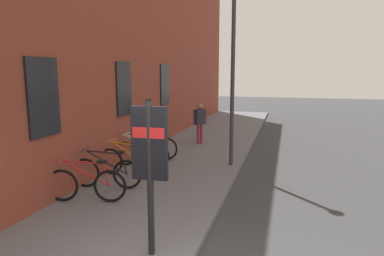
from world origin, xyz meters
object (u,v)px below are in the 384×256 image
at_px(bicycle_mid_rack, 106,172).
at_px(street_lamp, 233,58).
at_px(bicycle_end_of_row, 142,154).
at_px(transit_info_sign, 150,153).
at_px(bicycle_leaning_wall, 128,162).
at_px(bicycle_by_door, 86,184).
at_px(pedestrian_by_facade, 200,119).
at_px(bicycle_under_window, 152,147).

relative_size(bicycle_mid_rack, street_lamp, 0.33).
relative_size(bicycle_end_of_row, transit_info_sign, 0.74).
xyz_separation_m(bicycle_leaning_wall, transit_info_sign, (-3.51, -2.14, 1.21)).
height_order(bicycle_mid_rack, street_lamp, street_lamp).
distance_m(bicycle_by_door, street_lamp, 5.34).
height_order(bicycle_end_of_row, pedestrian_by_facade, pedestrian_by_facade).
xyz_separation_m(bicycle_mid_rack, street_lamp, (2.88, -2.56, 2.78)).
distance_m(bicycle_under_window, street_lamp, 3.81).
distance_m(bicycle_leaning_wall, street_lamp, 4.18).
relative_size(bicycle_leaning_wall, bicycle_under_window, 1.00).
relative_size(bicycle_by_door, bicycle_under_window, 0.98).
distance_m(bicycle_mid_rack, bicycle_end_of_row, 1.97).
relative_size(bicycle_mid_rack, bicycle_under_window, 0.99).
bearing_deg(street_lamp, pedestrian_by_facade, 31.74).
height_order(bicycle_end_of_row, street_lamp, street_lamp).
relative_size(bicycle_end_of_row, bicycle_under_window, 1.00).
height_order(bicycle_by_door, bicycle_under_window, same).
distance_m(transit_info_sign, pedestrian_by_facade, 8.24).
bearing_deg(bicycle_mid_rack, bicycle_under_window, 0.68).
height_order(bicycle_end_of_row, transit_info_sign, transit_info_sign).
xyz_separation_m(bicycle_by_door, bicycle_leaning_wall, (1.93, -0.03, 0.00)).
bearing_deg(bicycle_end_of_row, pedestrian_by_facade, -12.86).
bearing_deg(street_lamp, bicycle_by_door, 146.28).
height_order(bicycle_mid_rack, bicycle_end_of_row, same).
height_order(transit_info_sign, street_lamp, street_lamp).
xyz_separation_m(bicycle_mid_rack, transit_info_sign, (-2.50, -2.21, 1.21)).
xyz_separation_m(bicycle_under_window, street_lamp, (-0.04, -2.60, 2.78)).
bearing_deg(bicycle_leaning_wall, transit_info_sign, -148.66).
relative_size(transit_info_sign, street_lamp, 0.45).
bearing_deg(bicycle_leaning_wall, bicycle_end_of_row, 1.62).
bearing_deg(street_lamp, bicycle_under_window, 89.22).
distance_m(bicycle_mid_rack, bicycle_leaning_wall, 1.02).
bearing_deg(transit_info_sign, bicycle_by_door, 53.83).
relative_size(bicycle_leaning_wall, bicycle_end_of_row, 1.00).
bearing_deg(transit_info_sign, bicycle_mid_rack, 41.46).
xyz_separation_m(transit_info_sign, pedestrian_by_facade, (8.11, 1.33, -0.64)).
bearing_deg(bicycle_by_door, bicycle_under_window, 1.06).
height_order(bicycle_leaning_wall, bicycle_under_window, same).
bearing_deg(street_lamp, transit_info_sign, 176.21).
bearing_deg(bicycle_by_door, pedestrian_by_facade, -7.31).
xyz_separation_m(bicycle_under_window, transit_info_sign, (-5.41, -2.24, 1.21)).
bearing_deg(transit_info_sign, pedestrian_by_facade, 9.35).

